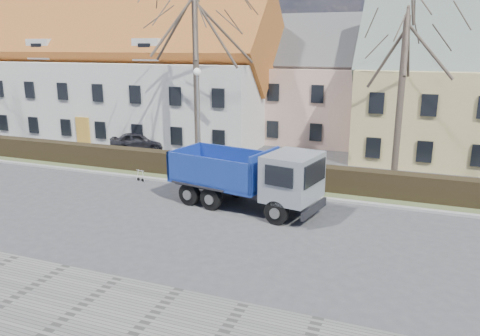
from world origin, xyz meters
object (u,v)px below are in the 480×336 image
at_px(dump_truck, 240,176).
at_px(cart_frame, 137,174).
at_px(streetlight, 198,121).
at_px(parked_car_a, 138,141).

distance_m(dump_truck, cart_frame, 7.41).
bearing_deg(cart_frame, dump_truck, -15.59).
bearing_deg(dump_truck, cart_frame, 175.43).
bearing_deg(streetlight, dump_truck, -46.88).
relative_size(dump_truck, parked_car_a, 1.88).
height_order(dump_truck, cart_frame, dump_truck).
bearing_deg(dump_truck, streetlight, 144.14).
distance_m(streetlight, parked_car_a, 8.31).
xyz_separation_m(dump_truck, cart_frame, (-7.05, 1.97, -1.15)).
bearing_deg(cart_frame, streetlight, 48.24).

